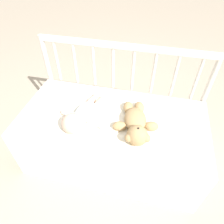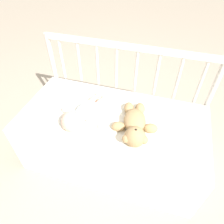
% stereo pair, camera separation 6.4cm
% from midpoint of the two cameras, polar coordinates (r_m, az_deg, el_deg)
% --- Properties ---
extents(ground_plane, '(12.00, 12.00, 0.00)m').
position_cam_midpoint_polar(ground_plane, '(1.69, -1.05, -12.41)').
color(ground_plane, tan).
extents(crib_mattress, '(1.26, 0.63, 0.45)m').
position_cam_midpoint_polar(crib_mattress, '(1.51, -1.16, -7.66)').
color(crib_mattress, white).
rests_on(crib_mattress, ground_plane).
extents(crib_rail, '(1.26, 0.04, 0.82)m').
position_cam_midpoint_polar(crib_rail, '(1.52, 1.86, 10.70)').
color(crib_rail, beige).
rests_on(crib_rail, ground_plane).
extents(blanket, '(0.85, 0.54, 0.01)m').
position_cam_midpoint_polar(blanket, '(1.33, -2.66, -2.14)').
color(blanket, silver).
rests_on(blanket, crib_mattress).
extents(teddy_bear, '(0.29, 0.39, 0.13)m').
position_cam_midpoint_polar(teddy_bear, '(1.24, 5.32, -3.34)').
color(teddy_bear, tan).
rests_on(teddy_bear, crib_mattress).
extents(baby, '(0.34, 0.42, 0.13)m').
position_cam_midpoint_polar(baby, '(1.31, -10.15, -0.98)').
color(baby, white).
rests_on(baby, crib_mattress).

